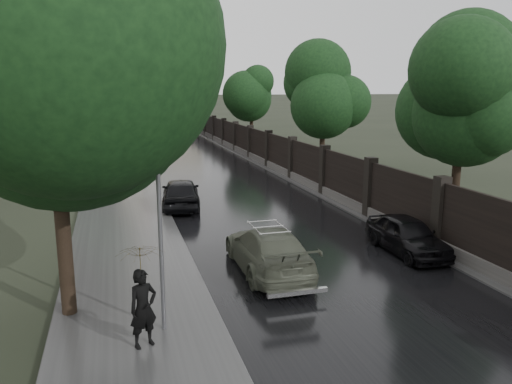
% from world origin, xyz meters
% --- Properties ---
extents(ground, '(800.00, 800.00, 0.00)m').
position_xyz_m(ground, '(0.00, 0.00, 0.00)').
color(ground, black).
rests_on(ground, ground).
extents(road, '(8.00, 420.00, 0.02)m').
position_xyz_m(road, '(0.00, 190.00, 0.01)').
color(road, black).
rests_on(road, ground).
extents(sidewalk_left, '(4.00, 420.00, 0.16)m').
position_xyz_m(sidewalk_left, '(-6.00, 190.00, 0.08)').
color(sidewalk_left, '#2D2D2D').
rests_on(sidewalk_left, ground).
extents(verge_right, '(3.00, 420.00, 0.08)m').
position_xyz_m(verge_right, '(5.50, 190.00, 0.04)').
color(verge_right, '#2D2D2D').
rests_on(verge_right, ground).
extents(fence_right, '(0.45, 75.72, 2.70)m').
position_xyz_m(fence_right, '(4.60, 32.01, 1.01)').
color(fence_right, '#383533').
rests_on(fence_right, ground).
extents(tree_left_near, '(5.44, 5.44, 9.16)m').
position_xyz_m(tree_left_near, '(-7.60, 3.00, 6.42)').
color(tree_left_near, black).
rests_on(tree_left_near, ground).
extents(tree_left_far, '(4.25, 4.25, 7.39)m').
position_xyz_m(tree_left_far, '(-8.00, 30.00, 5.24)').
color(tree_left_far, black).
rests_on(tree_left_far, ground).
extents(tree_right_a, '(4.08, 4.08, 7.01)m').
position_xyz_m(tree_right_a, '(7.50, 8.00, 4.95)').
color(tree_right_a, black).
rests_on(tree_right_a, ground).
extents(tree_right_b, '(4.08, 4.08, 7.01)m').
position_xyz_m(tree_right_b, '(7.50, 22.00, 4.95)').
color(tree_right_b, black).
rests_on(tree_right_b, ground).
extents(tree_right_c, '(4.08, 4.08, 7.01)m').
position_xyz_m(tree_right_c, '(7.50, 40.00, 4.95)').
color(tree_right_c, black).
rests_on(tree_right_c, ground).
extents(lamp_post, '(0.25, 0.12, 5.11)m').
position_xyz_m(lamp_post, '(-5.40, 1.50, 2.67)').
color(lamp_post, '#59595E').
rests_on(lamp_post, ground).
extents(traffic_light, '(0.16, 0.32, 4.00)m').
position_xyz_m(traffic_light, '(-4.30, 24.99, 2.40)').
color(traffic_light, '#59595E').
rests_on(traffic_light, ground).
extents(stalinist_tower, '(92.00, 30.00, 159.00)m').
position_xyz_m(stalinist_tower, '(0.00, 300.00, 38.38)').
color(stalinist_tower, tan).
rests_on(stalinist_tower, ground).
extents(volga_sedan, '(2.05, 4.87, 1.41)m').
position_xyz_m(volga_sedan, '(-1.80, 4.80, 0.70)').
color(volga_sedan, '#484D3E').
rests_on(volga_sedan, ground).
extents(hatchback_left, '(2.29, 4.55, 1.49)m').
position_xyz_m(hatchback_left, '(-3.30, 14.00, 0.74)').
color(hatchback_left, black).
rests_on(hatchback_left, ground).
extents(car_right_near, '(1.62, 3.89, 1.32)m').
position_xyz_m(car_right_near, '(3.40, 5.10, 0.66)').
color(car_right_near, black).
rests_on(car_right_near, ground).
extents(pedestrian_umbrella, '(1.35, 1.36, 2.74)m').
position_xyz_m(pedestrian_umbrella, '(-5.89, 0.81, 1.99)').
color(pedestrian_umbrella, black).
rests_on(pedestrian_umbrella, sidewalk_left).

